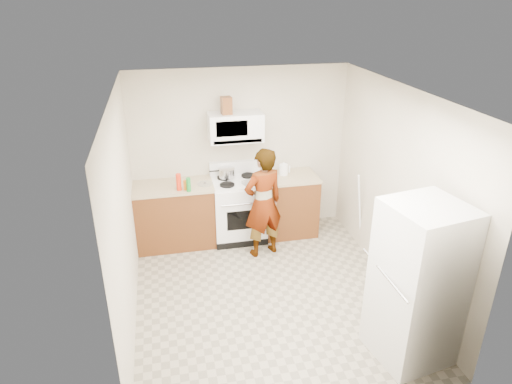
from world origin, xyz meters
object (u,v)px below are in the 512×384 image
object	(u,v)px
person	(263,203)
saucepan	(227,173)
microwave	(235,127)
gas_range	(238,208)
kettle	(284,170)
fridge	(417,284)

from	to	relation	value
person	saucepan	bearing A→B (deg)	-75.08
microwave	saucepan	size ratio (longest dim) A/B	3.26
person	microwave	bearing A→B (deg)	-85.60
gas_range	person	world-z (taller)	person
gas_range	kettle	world-z (taller)	gas_range
gas_range	saucepan	xyz separation A→B (m)	(-0.15, 0.12, 0.53)
person	fridge	world-z (taller)	fridge
kettle	gas_range	bearing A→B (deg)	164.66
fridge	kettle	bearing A→B (deg)	91.52
fridge	saucepan	distance (m)	3.22
gas_range	saucepan	world-z (taller)	gas_range
microwave	person	size ratio (longest dim) A/B	0.48
microwave	fridge	world-z (taller)	microwave
fridge	person	bearing A→B (deg)	104.93
person	saucepan	distance (m)	0.80
gas_range	microwave	xyz separation A→B (m)	(0.00, 0.13, 1.21)
gas_range	kettle	bearing A→B (deg)	6.50
microwave	kettle	bearing A→B (deg)	-3.80
saucepan	microwave	bearing A→B (deg)	3.63
fridge	kettle	size ratio (longest dim) A/B	10.73
kettle	saucepan	size ratio (longest dim) A/B	0.68
fridge	gas_range	bearing A→B (deg)	105.01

